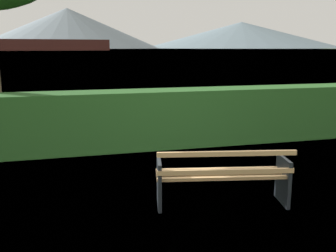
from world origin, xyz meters
TOP-DOWN VIEW (x-y plane):
  - ground_plane at (0.00, 0.00)m, footprint 1400.00×1400.00m
  - water_surface at (0.00, 306.27)m, footprint 620.00×620.00m
  - park_bench at (-0.01, -0.06)m, footprint 1.93×0.91m
  - hedge_row at (0.00, 3.39)m, footprint 10.74×0.86m
  - distant_hills at (-46.56, 567.05)m, footprint 884.79×375.05m

SIDE VIEW (x-z plane):
  - ground_plane at x=0.00m, z-range 0.00..0.00m
  - water_surface at x=0.00m, z-range 0.00..0.00m
  - park_bench at x=-0.01m, z-range 0.00..0.86m
  - hedge_row at x=0.00m, z-range 0.00..1.27m
  - distant_hills at x=-46.56m, z-range -2.79..57.37m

